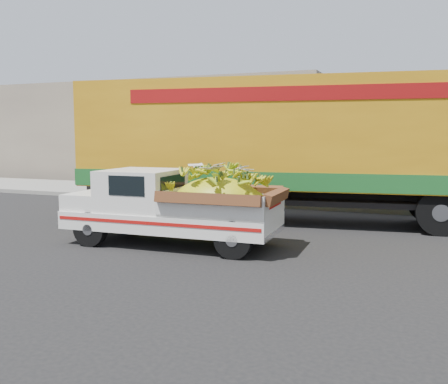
% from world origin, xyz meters
% --- Properties ---
extents(ground, '(100.00, 100.00, 0.00)m').
position_xyz_m(ground, '(0.00, 0.00, 0.00)').
color(ground, black).
rests_on(ground, ground).
extents(curb, '(60.00, 0.25, 0.15)m').
position_xyz_m(curb, '(0.00, 7.02, 0.07)').
color(curb, gray).
rests_on(curb, ground).
extents(sidewalk, '(60.00, 4.00, 0.14)m').
position_xyz_m(sidewalk, '(0.00, 9.12, 0.07)').
color(sidewalk, gray).
rests_on(sidewalk, ground).
extents(building_left, '(18.00, 6.00, 5.00)m').
position_xyz_m(building_left, '(-8.00, 15.02, 2.50)').
color(building_left, gray).
rests_on(building_left, ground).
extents(pickup_truck, '(4.63, 1.84, 1.60)m').
position_xyz_m(pickup_truck, '(0.60, 0.79, 0.86)').
color(pickup_truck, black).
rests_on(pickup_truck, ground).
extents(semi_trailer, '(12.05, 4.03, 3.80)m').
position_xyz_m(semi_trailer, '(2.04, 4.57, 2.12)').
color(semi_trailer, black).
rests_on(semi_trailer, ground).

